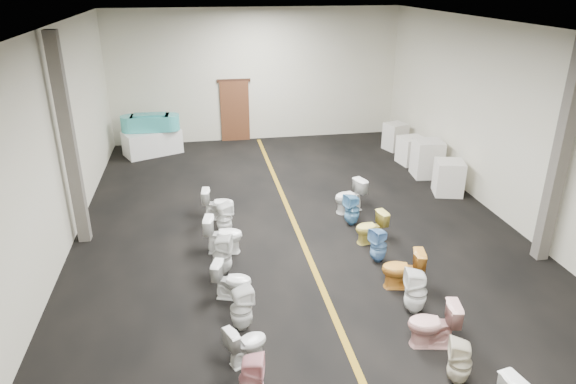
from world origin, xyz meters
name	(u,v)px	position (x,y,z in m)	size (l,w,h in m)	color
floor	(303,242)	(0.00, 0.00, 0.00)	(16.00, 16.00, 0.00)	black
ceiling	(305,30)	(0.00, 0.00, 4.50)	(16.00, 16.00, 0.00)	black
wall_back	(257,76)	(0.00, 8.00, 2.25)	(10.00, 10.00, 0.00)	beige
wall_left	(44,159)	(-5.00, 0.00, 2.25)	(16.00, 16.00, 0.00)	beige
wall_right	(526,133)	(5.00, 0.00, 2.25)	(16.00, 16.00, 0.00)	beige
aisle_stripe	(303,242)	(0.00, 0.00, 0.00)	(0.12, 15.60, 0.01)	#896414
back_door	(235,111)	(-0.80, 7.94, 1.05)	(1.00, 0.10, 2.10)	#562D19
door_frame	(234,80)	(-0.80, 7.95, 2.12)	(1.15, 0.08, 0.10)	#331C11
column_left	(69,143)	(-4.75, 1.00, 2.25)	(0.25, 0.25, 4.50)	#59544C
column_right	(561,155)	(4.75, -1.50, 2.25)	(0.25, 0.25, 4.50)	#59544C
display_table	(152,142)	(-3.62, 6.86, 0.39)	(1.77, 0.89, 0.79)	white
bathtub	(150,122)	(-3.62, 6.86, 1.07)	(1.86, 0.69, 0.55)	#3BACAB
appliance_crate_a	(449,178)	(4.40, 2.01, 0.46)	(0.72, 0.72, 0.92)	white
appliance_crate_b	(427,158)	(4.40, 3.38, 0.54)	(0.78, 0.78, 1.07)	silver
appliance_crate_c	(412,150)	(4.40, 4.51, 0.42)	(0.74, 0.74, 0.83)	white
appliance_crate_d	(395,136)	(4.40, 5.91, 0.45)	(0.63, 0.63, 0.90)	silver
toilet_left_3	(252,379)	(-1.61, -4.37, 0.38)	(0.34, 0.35, 0.77)	#D48D95
toilet_left_4	(247,343)	(-1.60, -3.56, 0.33)	(0.37, 0.65, 0.66)	silver
toilet_left_5	(241,309)	(-1.60, -2.77, 0.40)	(0.36, 0.37, 0.80)	silver
toilet_left_6	(232,280)	(-1.68, -1.83, 0.36)	(0.40, 0.70, 0.72)	silver
toilet_left_7	(222,255)	(-1.81, -0.99, 0.41)	(0.37, 0.38, 0.83)	silver
toilet_left_8	(224,235)	(-1.73, -0.10, 0.40)	(0.45, 0.79, 0.81)	white
toilet_left_9	(224,219)	(-1.66, 0.69, 0.38)	(0.34, 0.35, 0.77)	white
toilet_left_10	(218,204)	(-1.75, 1.56, 0.38)	(0.43, 0.75, 0.76)	white
toilet_right_2	(460,362)	(1.35, -4.54, 0.37)	(0.33, 0.34, 0.74)	beige
toilet_right_3	(433,324)	(1.32, -3.71, 0.40)	(0.44, 0.78, 0.79)	#E1A49F
toilet_right_4	(416,292)	(1.40, -2.84, 0.42)	(0.38, 0.39, 0.85)	white
toilet_right_5	(402,269)	(1.48, -2.06, 0.39)	(0.44, 0.76, 0.78)	orange
toilet_right_6	(379,245)	(1.36, -1.07, 0.38)	(0.34, 0.35, 0.75)	#679AD0
toilet_right_7	(371,228)	(1.47, -0.25, 0.36)	(0.40, 0.70, 0.71)	#E4CF59
toilet_right_8	(352,210)	(1.32, 0.66, 0.39)	(0.35, 0.36, 0.77)	#61A3D2
toilet_right_9	(350,196)	(1.47, 1.39, 0.41)	(0.45, 0.80, 0.81)	white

